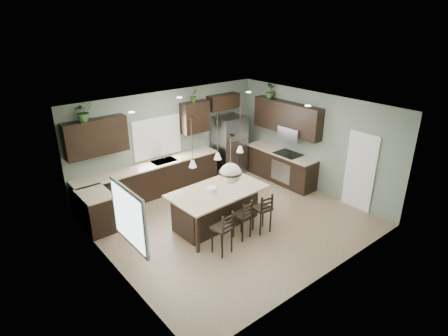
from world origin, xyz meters
The scene contains 33 objects.
ground centered at (0.00, 0.00, 0.00)m, with size 6.00×6.00×0.00m, color #9E8466.
pantry_door centered at (2.98, -1.55, 1.02)m, with size 0.04×0.82×2.04m, color white.
window_back centered at (-0.40, 2.73, 1.55)m, with size 1.35×0.02×1.00m, color white.
window_left centered at (-2.98, -0.80, 1.55)m, with size 0.02×1.10×1.00m, color white.
left_return_cabs centered at (-2.70, 1.70, 0.45)m, with size 0.60×0.90×0.90m, color black.
left_return_countertop centered at (-2.68, 1.70, 0.92)m, with size 0.66×0.96×0.04m, color #C2B392.
back_lower_cabs centered at (-0.85, 2.45, 0.45)m, with size 4.20×0.60×0.90m, color black.
back_countertop centered at (-0.85, 2.43, 0.92)m, with size 4.20×0.66×0.04m, color #C2B392.
sink_inset centered at (-0.40, 2.43, 0.94)m, with size 0.70×0.45×0.01m, color gray.
faucet centered at (-0.40, 2.40, 1.08)m, with size 0.02×0.02×0.28m, color silver.
back_upper_left centered at (-2.15, 2.58, 1.95)m, with size 1.55×0.34×0.90m, color black.
back_upper_right centered at (0.80, 2.58, 1.95)m, with size 0.85×0.34×0.90m, color black.
fridge_header centered at (1.85, 2.58, 2.25)m, with size 1.05×0.34×0.45m, color black.
right_lower_cabs centered at (2.70, 0.87, 0.45)m, with size 0.60×2.35×0.90m, color black.
right_countertop centered at (2.68, 0.87, 0.92)m, with size 0.66×2.35×0.04m, color #C2B392.
cooktop centered at (2.68, 0.60, 0.94)m, with size 0.58×0.75×0.02m, color black.
wall_oven_front centered at (2.40, 0.60, 0.45)m, with size 0.01×0.72×0.60m, color gray.
right_upper_cabs centered at (2.83, 0.87, 1.95)m, with size 0.34×2.35×0.90m, color black.
microwave centered at (2.78, 0.60, 1.55)m, with size 0.40×0.75×0.40m, color gray.
refrigerator centered at (1.89, 2.31, 0.93)m, with size 0.90×0.74×1.85m, color #94939B.
kitchen_island centered at (-0.37, 0.05, 0.46)m, with size 2.26×1.28×0.92m, color black.
serving_dish centered at (-0.57, 0.05, 0.99)m, with size 0.24×0.24×0.14m, color silver.
bar_stool_left centered at (-1.01, -0.90, 0.50)m, with size 0.37×0.37×1.01m, color black.
bar_stool_center centered at (-0.29, -0.72, 0.48)m, with size 0.35×0.35×0.96m, color black.
bar_stool_right centered at (0.24, -0.82, 0.50)m, with size 0.37×0.37×1.00m, color black.
pendant_left centered at (-1.07, 0.03, 2.25)m, with size 0.17×0.17×1.10m, color white, non-canonical shape.
pendant_center centered at (-0.37, 0.05, 2.25)m, with size 0.17×0.17×1.10m, color white, non-canonical shape.
pendant_right centered at (0.33, 0.08, 2.25)m, with size 0.17×0.17×1.10m, color silver, non-canonical shape.
chandelier centered at (-1.18, -1.35, 2.33)m, with size 0.43×0.43×0.95m, color beige, non-canonical shape.
plant_back_left centered at (-2.37, 2.55, 2.63)m, with size 0.42×0.37×0.47m, color #294920.
plant_back_right centered at (0.75, 2.55, 2.60)m, with size 0.22×0.17×0.39m, color #314B20.
plant_right_wall centered at (2.80, 1.56, 2.62)m, with size 0.24×0.24×0.43m, color #2A4B20.
room_shell centered at (0.00, 0.00, 1.70)m, with size 6.00×6.00×6.00m.
Camera 1 is at (-5.22, -6.12, 4.79)m, focal length 30.00 mm.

